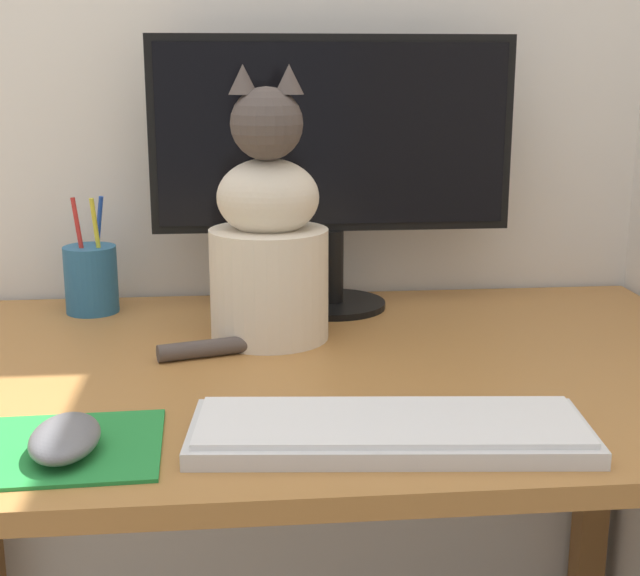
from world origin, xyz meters
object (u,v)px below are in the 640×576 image
monitor (333,153)px  keyboard (389,430)px  cat (268,241)px  computer_mouse_left (65,438)px  pen_cup (91,278)px

monitor → keyboard: (0.00, -0.53, -0.23)m
monitor → cat: bearing=-124.3°
monitor → keyboard: size_ratio=1.33×
monitor → computer_mouse_left: 0.66m
keyboard → pen_cup: bearing=130.3°
cat → pen_cup: 0.33m
monitor → keyboard: 0.58m
pen_cup → computer_mouse_left: bearing=-84.3°
monitor → pen_cup: (-0.38, 0.01, -0.19)m
cat → keyboard: bearing=-69.8°
monitor → cat: size_ratio=1.48×
monitor → cat: (-0.11, -0.16, -0.11)m
cat → computer_mouse_left: bearing=-115.8°
keyboard → cat: cat is taller
keyboard → computer_mouse_left: size_ratio=3.69×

